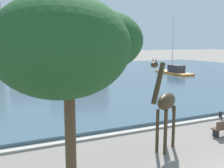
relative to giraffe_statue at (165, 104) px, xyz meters
name	(u,v)px	position (x,y,z in m)	size (l,w,h in m)	color
harbor_water	(56,78)	(0.97, 27.03, -2.17)	(85.93, 47.67, 0.31)	#3D5666
quay_edge_coping	(148,129)	(0.97, 2.95, -2.27)	(85.93, 0.50, 0.12)	#ADA89E
giraffe_statue	(165,104)	(0.00, 0.00, 0.00)	(2.40, 1.70, 4.56)	#382B19
sailboat_orange	(172,72)	(18.82, 23.76, -1.77)	(2.41, 8.45, 9.02)	orange
shade_tree	(66,45)	(-5.25, -1.87, 2.79)	(5.19, 5.38, 6.53)	brown
mooring_bollard	(220,115)	(6.74, 2.80, -2.08)	(0.24, 0.24, 0.50)	#232326
townhouse_narrow_midrow	(28,47)	(0.78, 53.21, 1.86)	(8.78, 8.09, 8.35)	tan
townhouse_wide_warehouse	(61,38)	(8.54, 53.72, 4.01)	(5.38, 5.69, 12.66)	gray
townhouse_end_terrace	(88,37)	(16.34, 55.89, 4.30)	(9.13, 5.71, 13.23)	#8E5142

